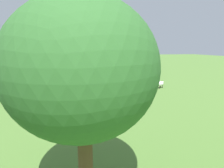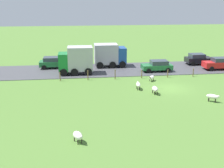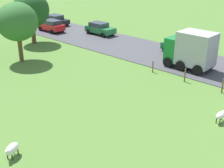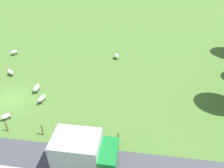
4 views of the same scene
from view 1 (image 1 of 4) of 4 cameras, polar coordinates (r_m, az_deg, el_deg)
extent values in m
plane|color=#517A33|center=(29.31, -14.98, 2.19)|extent=(160.00, 160.00, 0.00)
cube|color=#47474C|center=(31.33, -32.22, 1.42)|extent=(8.00, 80.00, 0.06)
ellipsoid|color=white|center=(21.20, 15.18, 0.09)|extent=(1.12, 0.91, 0.53)
ellipsoid|color=silver|center=(21.55, 15.95, 0.56)|extent=(0.31, 0.28, 0.20)
cylinder|color=#2D2823|center=(21.57, 15.26, -0.70)|extent=(0.07, 0.07, 0.33)
cylinder|color=#2D2823|center=(21.40, 15.88, -0.83)|extent=(0.07, 0.07, 0.33)
cylinder|color=#2D2823|center=(21.14, 14.36, -0.90)|extent=(0.07, 0.07, 0.33)
cylinder|color=#2D2823|center=(20.97, 14.98, -1.03)|extent=(0.07, 0.07, 0.33)
ellipsoid|color=beige|center=(35.40, 2.74, 5.06)|extent=(1.18, 1.10, 0.53)
ellipsoid|color=black|center=(35.17, 3.51, 5.21)|extent=(0.32, 0.30, 0.20)
cylinder|color=#2D2823|center=(35.45, 3.27, 4.45)|extent=(0.07, 0.07, 0.36)
cylinder|color=#2D2823|center=(35.19, 3.08, 4.40)|extent=(0.07, 0.07, 0.36)
cylinder|color=#2D2823|center=(35.70, 2.39, 4.51)|extent=(0.07, 0.07, 0.36)
cylinder|color=#2D2823|center=(35.44, 2.19, 4.46)|extent=(0.07, 0.07, 0.36)
ellipsoid|color=silver|center=(25.66, -15.48, 2.09)|extent=(1.24, 0.57, 0.45)
ellipsoid|color=silver|center=(25.75, -16.74, 2.28)|extent=(0.28, 0.21, 0.20)
cylinder|color=#2D2823|center=(25.66, -16.21, 1.24)|extent=(0.07, 0.07, 0.38)
cylinder|color=#2D2823|center=(25.90, -16.11, 1.34)|extent=(0.07, 0.07, 0.38)
cylinder|color=#2D2823|center=(25.54, -14.76, 1.27)|extent=(0.07, 0.07, 0.38)
cylinder|color=#2D2823|center=(25.78, -14.67, 1.37)|extent=(0.07, 0.07, 0.38)
ellipsoid|color=beige|center=(26.97, -11.53, 2.73)|extent=(1.19, 0.58, 0.56)
ellipsoid|color=silver|center=(26.97, -10.35, 3.04)|extent=(0.26, 0.19, 0.20)
cylinder|color=#2D2823|center=(27.19, -10.82, 2.02)|extent=(0.07, 0.07, 0.34)
cylinder|color=#2D2823|center=(26.89, -10.80, 1.92)|extent=(0.07, 0.07, 0.34)
cylinder|color=#2D2823|center=(27.18, -12.19, 1.96)|extent=(0.07, 0.07, 0.34)
cylinder|color=#2D2823|center=(26.87, -12.18, 1.85)|extent=(0.07, 0.07, 0.34)
ellipsoid|color=white|center=(28.34, -21.30, 2.40)|extent=(1.05, 0.98, 0.46)
ellipsoid|color=brown|center=(27.98, -20.68, 2.54)|extent=(0.32, 0.30, 0.20)
cylinder|color=#2D2823|center=(28.27, -20.70, 1.78)|extent=(0.07, 0.07, 0.28)
cylinder|color=#2D2823|center=(28.11, -21.08, 1.70)|extent=(0.07, 0.07, 0.28)
cylinder|color=#2D2823|center=(28.68, -21.42, 1.86)|extent=(0.07, 0.07, 0.28)
cylinder|color=#2D2823|center=(28.52, -21.80, 1.78)|extent=(0.07, 0.07, 0.28)
ellipsoid|color=silver|center=(31.90, -6.13, 4.25)|extent=(1.06, 1.20, 0.47)
ellipsoid|color=silver|center=(32.35, -5.63, 4.56)|extent=(0.30, 0.32, 0.20)
cylinder|color=#2D2823|center=(32.28, -6.02, 3.70)|extent=(0.07, 0.07, 0.37)
cylinder|color=#2D2823|center=(32.15, -5.62, 3.68)|extent=(0.07, 0.07, 0.37)
cylinder|color=#2D2823|center=(31.75, -6.61, 3.55)|extent=(0.07, 0.07, 0.37)
cylinder|color=#2D2823|center=(31.62, -6.21, 3.53)|extent=(0.07, 0.07, 0.37)
cylinder|color=brown|center=(5.83, -8.46, -23.24)|extent=(0.44, 0.44, 2.64)
ellipsoid|color=#336B2D|center=(4.82, -9.44, 4.71)|extent=(4.04, 4.04, 3.81)
cylinder|color=brown|center=(34.25, -22.02, 3.96)|extent=(0.12, 0.12, 1.06)
cylinder|color=brown|center=(30.98, -23.12, 3.09)|extent=(0.12, 0.12, 1.01)
cylinder|color=brown|center=(27.72, -24.50, 2.11)|extent=(0.12, 0.12, 1.06)
cylinder|color=brown|center=(24.48, -26.24, 0.99)|extent=(0.12, 0.12, 1.21)
cylinder|color=brown|center=(21.30, -28.49, -0.64)|extent=(0.12, 0.12, 1.23)
cylinder|color=brown|center=(18.20, -31.51, -3.03)|extent=(0.12, 0.12, 1.12)
cube|color=#237238|center=(31.20, -28.95, 2.96)|extent=(1.89, 4.10, 0.61)
cube|color=#333D47|center=(31.42, -28.89, 4.10)|extent=(1.67, 2.26, 0.56)
cylinder|color=black|center=(29.70, -27.90, 2.08)|extent=(0.22, 0.64, 0.64)
cylinder|color=black|center=(30.30, -31.33, 1.90)|extent=(0.22, 0.64, 0.64)
cylinder|color=black|center=(32.23, -26.60, 2.86)|extent=(0.22, 0.64, 0.64)
cylinder|color=black|center=(32.79, -29.79, 2.68)|extent=(0.22, 0.64, 0.64)
cube|color=red|center=(39.69, -25.15, 5.01)|extent=(1.75, 4.24, 0.79)
cube|color=#333D47|center=(39.94, -25.12, 6.02)|extent=(1.54, 2.33, 0.56)
cylinder|color=black|center=(38.19, -24.29, 4.27)|extent=(0.22, 0.64, 0.64)
cylinder|color=black|center=(38.63, -26.83, 4.11)|extent=(0.22, 0.64, 0.64)
cylinder|color=black|center=(40.87, -23.46, 4.76)|extent=(0.22, 0.64, 0.64)
cylinder|color=black|center=(41.27, -25.84, 4.61)|extent=(0.22, 0.64, 0.64)
cube|color=black|center=(39.30, -30.52, 4.41)|extent=(1.96, 3.81, 0.75)
cube|color=#333D47|center=(38.98, -30.75, 5.31)|extent=(1.73, 2.10, 0.56)
cylinder|color=black|center=(40.83, -31.21, 4.02)|extent=(0.22, 0.64, 0.64)
cylinder|color=black|center=(40.21, -28.58, 4.20)|extent=(0.22, 0.64, 0.64)
cylinder|color=black|center=(37.86, -29.65, 3.71)|extent=(0.22, 0.64, 0.64)
camera|label=2|loc=(33.32, 45.92, 16.70)|focal=45.28mm
camera|label=3|loc=(36.20, 15.98, 20.30)|focal=49.42mm
camera|label=4|loc=(26.28, -67.12, 26.84)|focal=34.48mm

